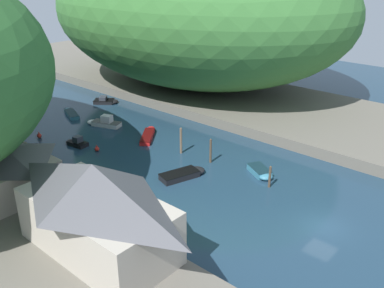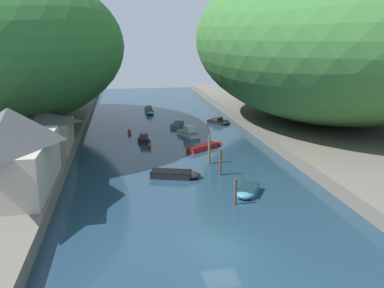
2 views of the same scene
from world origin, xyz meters
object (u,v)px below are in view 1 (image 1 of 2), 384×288
at_px(boathouse_shed, 7,169).
at_px(channel_buoy_far, 39,135).
at_px(boat_mid_channel, 5,101).
at_px(boat_red_skiff, 148,134).
at_px(channel_buoy_near, 97,149).
at_px(waterfront_building, 96,207).
at_px(person_on_quay, 97,223).
at_px(boat_yellow_tender, 261,172).
at_px(boat_small_dinghy, 106,101).
at_px(boat_open_rowboat, 76,142).
at_px(boat_cabin_cruiser, 185,174).
at_px(boat_near_quay, 103,122).
at_px(boat_far_upstream, 71,113).

xyz_separation_m(boathouse_shed, channel_buoy_far, (10.47, 13.09, -3.44)).
bearing_deg(boat_mid_channel, boat_red_skiff, 99.62).
height_order(boathouse_shed, channel_buoy_near, boathouse_shed).
height_order(boat_mid_channel, channel_buoy_far, boat_mid_channel).
distance_m(waterfront_building, person_on_quay, 3.44).
bearing_deg(person_on_quay, channel_buoy_near, -46.65).
xyz_separation_m(boat_yellow_tender, channel_buoy_far, (-10.24, 27.75, -0.00)).
relative_size(waterfront_building, boat_yellow_tender, 3.32).
height_order(boat_small_dinghy, boat_open_rowboat, boat_open_rowboat).
relative_size(boat_mid_channel, boat_cabin_cruiser, 1.10).
relative_size(waterfront_building, boathouse_shed, 1.56).
bearing_deg(boat_yellow_tender, boat_open_rowboat, -40.03).
bearing_deg(boat_open_rowboat, boat_cabin_cruiser, -86.93).
bearing_deg(boat_near_quay, boat_yellow_tender, -106.21).
bearing_deg(boat_open_rowboat, person_on_quay, -126.37).
relative_size(boat_open_rowboat, boat_red_skiff, 0.60).
bearing_deg(boat_mid_channel, channel_buoy_far, 74.84).
distance_m(waterfront_building, boat_yellow_tender, 21.17).
bearing_deg(channel_buoy_far, boat_red_skiff, -46.87).
bearing_deg(waterfront_building, person_on_quay, 57.37).
relative_size(boat_yellow_tender, boat_cabin_cruiser, 0.72).
xyz_separation_m(boat_open_rowboat, boat_red_skiff, (7.94, -4.83, -0.09)).
bearing_deg(boat_cabin_cruiser, boat_mid_channel, -162.43).
xyz_separation_m(boat_far_upstream, boat_yellow_tender, (2.21, -32.43, 0.08)).
bearing_deg(waterfront_building, boat_yellow_tender, -3.58).
relative_size(boat_mid_channel, person_on_quay, 3.60).
bearing_deg(person_on_quay, channel_buoy_far, -30.42).
relative_size(boat_yellow_tender, person_on_quay, 2.34).
height_order(boat_far_upstream, boat_open_rowboat, boat_open_rowboat).
height_order(boat_yellow_tender, person_on_quay, person_on_quay).
bearing_deg(boat_near_quay, channel_buoy_near, -153.85).
bearing_deg(boat_yellow_tender, boat_mid_channel, -53.14).
bearing_deg(boat_mid_channel, waterfront_building, 69.95).
height_order(boat_mid_channel, boat_near_quay, boat_near_quay).
height_order(boat_near_quay, channel_buoy_near, boat_near_quay).
bearing_deg(boat_near_quay, boat_cabin_cruiser, -122.10).
relative_size(boat_yellow_tender, boat_near_quay, 0.74).
bearing_deg(boat_red_skiff, boat_far_upstream, 148.76).
bearing_deg(channel_buoy_near, boat_near_quay, 46.61).
xyz_separation_m(channel_buoy_near, channel_buoy_far, (-2.39, 9.13, 0.02)).
bearing_deg(person_on_quay, boat_mid_channel, -27.55).
height_order(boat_open_rowboat, boat_red_skiff, boat_open_rowboat).
relative_size(boathouse_shed, boat_small_dinghy, 1.95).
bearing_deg(boat_cabin_cruiser, boat_far_upstream, -170.56).
distance_m(boathouse_shed, boat_yellow_tender, 25.60).
xyz_separation_m(boathouse_shed, boat_yellow_tender, (20.71, -14.66, -3.44)).
xyz_separation_m(boat_far_upstream, channel_buoy_near, (-5.64, -13.80, 0.06)).
height_order(boat_open_rowboat, boat_cabin_cruiser, boat_open_rowboat).
height_order(boat_yellow_tender, channel_buoy_near, channel_buoy_near).
distance_m(waterfront_building, boat_open_rowboat, 24.61).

